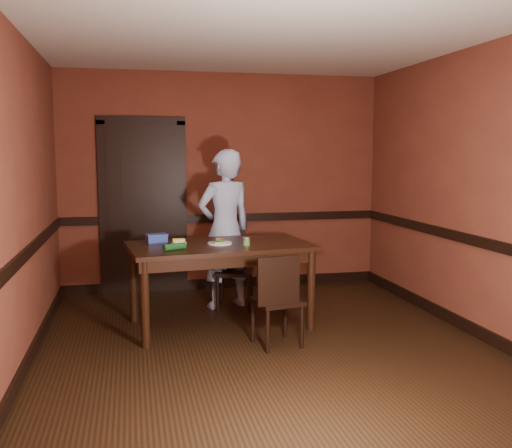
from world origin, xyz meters
name	(u,v)px	position (x,y,z in m)	size (l,w,h in m)	color
floor	(264,344)	(0.00, 0.00, 0.00)	(4.00, 4.50, 0.01)	black
ceiling	(265,35)	(0.00, 0.00, 2.70)	(4.00, 4.50, 0.01)	beige
wall_back	(224,182)	(0.00, 2.25, 1.35)	(4.00, 0.02, 2.70)	brown
wall_front	(370,227)	(0.00, -2.25, 1.35)	(4.00, 0.02, 2.70)	brown
wall_left	(21,199)	(-2.00, 0.00, 1.35)	(0.02, 4.50, 2.70)	brown
wall_right	(469,192)	(2.00, 0.00, 1.35)	(0.02, 4.50, 2.70)	brown
dado_back	(224,218)	(0.00, 2.23, 0.90)	(4.00, 0.03, 0.10)	black
dado_left	(26,254)	(-1.99, 0.00, 0.90)	(0.03, 4.50, 0.10)	black
dado_right	(466,238)	(1.99, 0.00, 0.90)	(0.03, 4.50, 0.10)	black
baseboard_back	(224,283)	(0.00, 2.23, 0.06)	(4.00, 0.03, 0.12)	black
baseboard_left	(31,354)	(-1.99, 0.00, 0.06)	(0.03, 4.50, 0.12)	black
baseboard_right	(462,323)	(1.99, 0.00, 0.06)	(0.03, 4.50, 0.12)	black
door	(143,204)	(-1.00, 2.22, 1.09)	(1.05, 0.07, 2.20)	black
dining_table	(220,285)	(-0.30, 0.64, 0.41)	(1.76, 0.99, 0.82)	black
chair_far	(235,270)	(-0.04, 1.24, 0.43)	(0.40, 0.40, 0.86)	black
chair_near	(277,299)	(0.10, -0.05, 0.42)	(0.39, 0.39, 0.84)	black
person	(225,229)	(-0.13, 1.34, 0.88)	(0.64, 0.42, 1.76)	#ADC4EE
sandwich_plate	(220,242)	(-0.30, 0.63, 0.84)	(0.24, 0.24, 0.06)	white
sauce_jar	(246,241)	(-0.06, 0.49, 0.87)	(0.07, 0.07, 0.08)	#55913E
cheese_saucer	(179,242)	(-0.69, 0.75, 0.84)	(0.16, 0.16, 0.05)	white
food_tub	(157,238)	(-0.90, 0.86, 0.87)	(0.23, 0.18, 0.09)	blue
wrapped_veg	(174,247)	(-0.76, 0.37, 0.86)	(0.06, 0.06, 0.22)	#16501E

